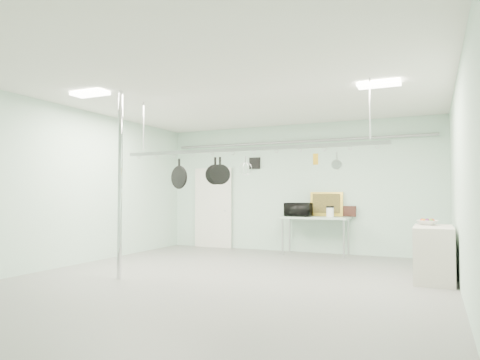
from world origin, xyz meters
The scene contains 25 objects.
floor centered at (0.00, 0.00, 0.00)m, with size 8.00×8.00×0.00m, color gray.
ceiling centered at (0.00, 0.00, 3.19)m, with size 7.00×8.00×0.02m, color silver.
back_wall centered at (0.00, 3.99, 1.60)m, with size 7.00×0.02×3.20m, color silver.
right_wall centered at (3.49, 0.00, 1.60)m, with size 0.02×8.00×3.20m, color silver.
door centered at (-2.30, 3.94, 1.05)m, with size 1.10×0.10×2.20m, color silver.
wall_vent centered at (-1.10, 3.97, 2.25)m, with size 0.30×0.04×0.30m, color black.
conduit_pipe centered at (0.00, 3.90, 2.75)m, with size 0.07×0.07×6.60m, color gray.
chrome_pole centered at (-1.70, -0.60, 1.60)m, with size 0.08×0.08×3.20m, color silver.
prep_table centered at (0.60, 3.60, 0.83)m, with size 1.60×0.70×0.91m.
side_cabinet centered at (3.15, 1.40, 0.45)m, with size 0.60×1.20×0.90m, color beige.
pot_rack centered at (0.20, 0.30, 2.23)m, with size 4.80×0.06×1.00m.
light_panel_left centered at (-2.20, -0.80, 3.16)m, with size 0.65×0.30×0.05m, color white.
light_panel_right centered at (2.40, 0.60, 3.16)m, with size 0.65×0.30×0.05m, color white.
microwave centered at (0.22, 3.51, 1.07)m, with size 0.59×0.40×0.33m, color black.
coffee_canister centered at (0.97, 3.52, 1.01)m, with size 0.17×0.17×0.22m, color white.
painting_large centered at (0.80, 3.90, 1.20)m, with size 0.78×0.05×0.58m, color gold.
painting_small centered at (1.35, 3.90, 1.03)m, with size 0.30×0.04×0.25m, color #341812.
fruit_bowl centered at (3.06, 1.68, 0.94)m, with size 0.34×0.34×0.08m, color silver.
skillet_left centered at (-1.09, 0.30, 1.80)m, with size 0.43×0.06×0.56m, color black, non-canonical shape.
skillet_mid centered at (-0.34, 0.30, 1.84)m, with size 0.35×0.06×0.48m, color black, non-canonical shape.
skillet_right centered at (-0.25, 0.30, 1.84)m, with size 0.35×0.06×0.49m, color black, non-canonical shape.
whisk centered at (0.24, 0.30, 1.91)m, with size 0.22×0.22×0.36m, color #AEAEB3, non-canonical shape.
grater centered at (1.46, 0.30, 1.99)m, with size 0.08×0.02×0.20m, color gold, non-canonical shape.
saucepan centered at (1.79, 0.30, 1.95)m, with size 0.15×0.09×0.28m, color #A2A2A6, non-canonical shape.
fruit_cluster centered at (3.06, 1.68, 0.98)m, with size 0.24×0.24×0.09m, color #B21F10, non-canonical shape.
Camera 1 is at (3.15, -6.37, 1.42)m, focal length 32.00 mm.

